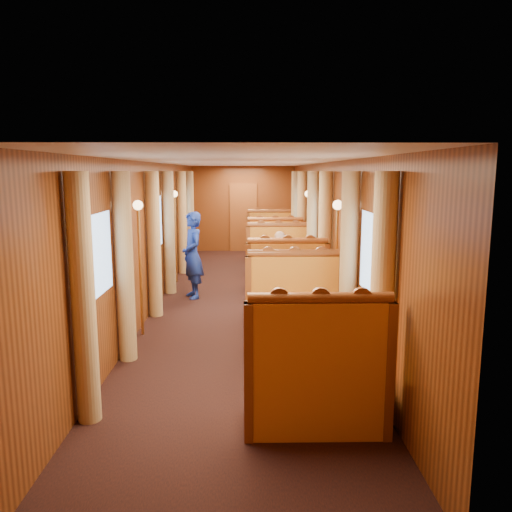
{
  "coord_description": "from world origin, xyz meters",
  "views": [
    {
      "loc": [
        0.14,
        -8.75,
        2.35
      ],
      "look_at": [
        0.26,
        -1.13,
        1.05
      ],
      "focal_mm": 35.0,
      "sensor_mm": 36.0,
      "label": 1
    }
  ],
  "objects_px": {
    "banquette_mid_aft": "(279,269)",
    "teapot_back": "(295,312)",
    "table_far": "(273,251)",
    "teapot_left": "(289,316)",
    "tea_tray": "(297,319)",
    "banquette_near_aft": "(295,321)",
    "fruit_plate": "(335,320)",
    "teapot_right": "(307,318)",
    "table_mid": "(282,282)",
    "steward": "(193,255)",
    "banquette_near_fwd": "(316,387)",
    "table_near": "(304,352)",
    "rose_vase_far": "(274,230)",
    "passenger": "(280,255)",
    "banquette_mid_fwd": "(286,293)",
    "banquette_far_fwd": "(275,256)",
    "rose_vase_mid": "(282,252)",
    "banquette_far_aft": "(271,244)"
  },
  "relations": [
    {
      "from": "fruit_plate",
      "to": "banquette_near_fwd",
      "type": "bearing_deg",
      "value": -109.24
    },
    {
      "from": "teapot_left",
      "to": "rose_vase_far",
      "type": "xyz_separation_m",
      "value": [
        0.22,
        7.1,
        0.1
      ]
    },
    {
      "from": "banquette_near_aft",
      "to": "teapot_back",
      "type": "relative_size",
      "value": 8.22
    },
    {
      "from": "table_far",
      "to": "passenger",
      "type": "bearing_deg",
      "value": -90.0
    },
    {
      "from": "banquette_far_aft",
      "to": "tea_tray",
      "type": "height_order",
      "value": "banquette_far_aft"
    },
    {
      "from": "banquette_mid_aft",
      "to": "table_far",
      "type": "relative_size",
      "value": 1.28
    },
    {
      "from": "teapot_left",
      "to": "banquette_far_aft",
      "type": "bearing_deg",
      "value": 94.31
    },
    {
      "from": "rose_vase_far",
      "to": "teapot_back",
      "type": "bearing_deg",
      "value": -91.11
    },
    {
      "from": "rose_vase_mid",
      "to": "steward",
      "type": "xyz_separation_m",
      "value": [
        -1.63,
        0.39,
        -0.12
      ]
    },
    {
      "from": "table_far",
      "to": "teapot_right",
      "type": "bearing_deg",
      "value": -89.89
    },
    {
      "from": "table_far",
      "to": "teapot_right",
      "type": "height_order",
      "value": "teapot_right"
    },
    {
      "from": "banquette_mid_aft",
      "to": "tea_tray",
      "type": "bearing_deg",
      "value": -91.05
    },
    {
      "from": "teapot_right",
      "to": "passenger",
      "type": "distance_m",
      "value": 4.37
    },
    {
      "from": "tea_tray",
      "to": "table_near",
      "type": "bearing_deg",
      "value": 7.19
    },
    {
      "from": "banquette_near_aft",
      "to": "passenger",
      "type": "relative_size",
      "value": 1.76
    },
    {
      "from": "banquette_mid_aft",
      "to": "teapot_back",
      "type": "xyz_separation_m",
      "value": [
        -0.1,
        -4.45,
        0.39
      ]
    },
    {
      "from": "passenger",
      "to": "banquette_mid_fwd",
      "type": "bearing_deg",
      "value": -90.0
    },
    {
      "from": "table_far",
      "to": "tea_tray",
      "type": "height_order",
      "value": "tea_tray"
    },
    {
      "from": "banquette_mid_aft",
      "to": "table_far",
      "type": "bearing_deg",
      "value": 90.0
    },
    {
      "from": "banquette_near_fwd",
      "to": "banquette_mid_aft",
      "type": "xyz_separation_m",
      "value": [
        0.0,
        5.53,
        0.0
      ]
    },
    {
      "from": "banquette_mid_fwd",
      "to": "teapot_left",
      "type": "distance_m",
      "value": 2.65
    },
    {
      "from": "fruit_plate",
      "to": "teapot_right",
      "type": "bearing_deg",
      "value": -170.12
    },
    {
      "from": "fruit_plate",
      "to": "rose_vase_far",
      "type": "xyz_separation_m",
      "value": [
        -0.29,
        7.05,
        0.16
      ]
    },
    {
      "from": "tea_tray",
      "to": "passenger",
      "type": "height_order",
      "value": "passenger"
    },
    {
      "from": "banquette_near_fwd",
      "to": "rose_vase_mid",
      "type": "xyz_separation_m",
      "value": [
        -0.01,
        4.53,
        0.5
      ]
    },
    {
      "from": "banquette_far_aft",
      "to": "tea_tray",
      "type": "relative_size",
      "value": 3.94
    },
    {
      "from": "banquette_near_aft",
      "to": "teapot_back",
      "type": "bearing_deg",
      "value": -95.97
    },
    {
      "from": "banquette_mid_aft",
      "to": "passenger",
      "type": "bearing_deg",
      "value": -90.0
    },
    {
      "from": "table_far",
      "to": "banquette_mid_fwd",
      "type": "bearing_deg",
      "value": -90.0
    },
    {
      "from": "banquette_near_aft",
      "to": "teapot_left",
      "type": "distance_m",
      "value": 1.23
    },
    {
      "from": "table_mid",
      "to": "rose_vase_mid",
      "type": "distance_m",
      "value": 0.55
    },
    {
      "from": "teapot_back",
      "to": "banquette_near_aft",
      "type": "bearing_deg",
      "value": 71.92
    },
    {
      "from": "teapot_right",
      "to": "teapot_back",
      "type": "height_order",
      "value": "teapot_back"
    },
    {
      "from": "teapot_left",
      "to": "banquette_mid_aft",
      "type": "bearing_deg",
      "value": 93.36
    },
    {
      "from": "table_mid",
      "to": "teapot_right",
      "type": "height_order",
      "value": "teapot_right"
    },
    {
      "from": "table_far",
      "to": "steward",
      "type": "distance_m",
      "value": 3.53
    },
    {
      "from": "banquette_far_fwd",
      "to": "rose_vase_mid",
      "type": "height_order",
      "value": "banquette_far_fwd"
    },
    {
      "from": "banquette_far_aft",
      "to": "rose_vase_far",
      "type": "height_order",
      "value": "banquette_far_aft"
    },
    {
      "from": "banquette_near_fwd",
      "to": "steward",
      "type": "xyz_separation_m",
      "value": [
        -1.64,
        4.92,
        0.38
      ]
    },
    {
      "from": "table_mid",
      "to": "fruit_plate",
      "type": "bearing_deg",
      "value": -84.81
    },
    {
      "from": "banquette_mid_aft",
      "to": "tea_tray",
      "type": "relative_size",
      "value": 3.94
    },
    {
      "from": "fruit_plate",
      "to": "rose_vase_far",
      "type": "height_order",
      "value": "rose_vase_far"
    },
    {
      "from": "table_mid",
      "to": "banquette_mid_aft",
      "type": "height_order",
      "value": "banquette_mid_aft"
    },
    {
      "from": "banquette_far_aft",
      "to": "teapot_back",
      "type": "distance_m",
      "value": 7.96
    },
    {
      "from": "banquette_mid_fwd",
      "to": "steward",
      "type": "bearing_deg",
      "value": 139.25
    },
    {
      "from": "table_far",
      "to": "steward",
      "type": "xyz_separation_m",
      "value": [
        -1.64,
        -3.1,
        0.43
      ]
    },
    {
      "from": "banquette_mid_aft",
      "to": "teapot_back",
      "type": "bearing_deg",
      "value": -91.28
    },
    {
      "from": "table_far",
      "to": "teapot_left",
      "type": "xyz_separation_m",
      "value": [
        -0.18,
        -7.13,
        0.45
      ]
    },
    {
      "from": "rose_vase_mid",
      "to": "passenger",
      "type": "distance_m",
      "value": 0.75
    },
    {
      "from": "fruit_plate",
      "to": "steward",
      "type": "distance_m",
      "value": 4.45
    }
  ]
}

